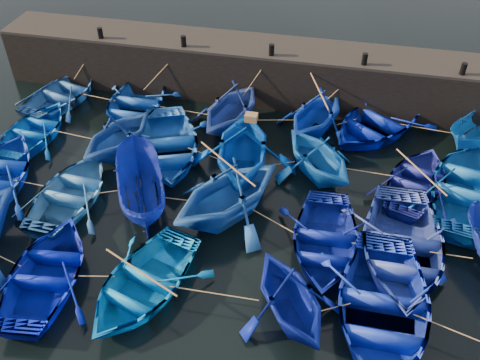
# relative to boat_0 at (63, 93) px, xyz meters

# --- Properties ---
(ground) EXTENTS (120.00, 120.00, 0.00)m
(ground) POSITION_rel_boat_0_xyz_m (9.57, -7.91, -0.47)
(ground) COLOR black
(ground) RESTS_ON ground
(quay_wall) EXTENTS (26.00, 2.50, 2.50)m
(quay_wall) POSITION_rel_boat_0_xyz_m (9.57, 2.59, 0.78)
(quay_wall) COLOR black
(quay_wall) RESTS_ON ground
(quay_top) EXTENTS (26.00, 2.50, 0.12)m
(quay_top) POSITION_rel_boat_0_xyz_m (9.57, 2.59, 2.09)
(quay_top) COLOR black
(quay_top) RESTS_ON quay_wall
(bollard_0) EXTENTS (0.24, 0.24, 0.50)m
(bollard_0) POSITION_rel_boat_0_xyz_m (1.57, 1.69, 2.40)
(bollard_0) COLOR black
(bollard_0) RESTS_ON quay_top
(bollard_1) EXTENTS (0.24, 0.24, 0.50)m
(bollard_1) POSITION_rel_boat_0_xyz_m (5.57, 1.69, 2.40)
(bollard_1) COLOR black
(bollard_1) RESTS_ON quay_top
(bollard_2) EXTENTS (0.24, 0.24, 0.50)m
(bollard_2) POSITION_rel_boat_0_xyz_m (9.57, 1.69, 2.40)
(bollard_2) COLOR black
(bollard_2) RESTS_ON quay_top
(bollard_3) EXTENTS (0.24, 0.24, 0.50)m
(bollard_3) POSITION_rel_boat_0_xyz_m (13.57, 1.69, 2.40)
(bollard_3) COLOR black
(bollard_3) RESTS_ON quay_top
(bollard_4) EXTENTS (0.24, 0.24, 0.50)m
(bollard_4) POSITION_rel_boat_0_xyz_m (17.57, 1.69, 2.40)
(bollard_4) COLOR black
(bollard_4) RESTS_ON quay_top
(boat_0) EXTENTS (4.34, 5.26, 0.95)m
(boat_0) POSITION_rel_boat_0_xyz_m (0.00, 0.00, 0.00)
(boat_0) COLOR #1E4E8A
(boat_0) RESTS_ON ground
(boat_1) EXTENTS (3.74, 5.17, 1.06)m
(boat_1) POSITION_rel_boat_0_xyz_m (3.66, -0.24, 0.06)
(boat_1) COLOR #0F41A6
(boat_1) RESTS_ON ground
(boat_2) EXTENTS (4.63, 5.03, 2.20)m
(boat_2) POSITION_rel_boat_0_xyz_m (8.25, -0.47, 0.63)
(boat_2) COLOR navy
(boat_2) RESTS_ON ground
(boat_3) EXTENTS (4.67, 4.98, 2.10)m
(boat_3) POSITION_rel_boat_0_xyz_m (11.89, -0.05, 0.57)
(boat_3) COLOR #092FA8
(boat_3) RESTS_ON ground
(boat_4) EXTENTS (6.30, 6.69, 1.13)m
(boat_4) POSITION_rel_boat_0_xyz_m (14.50, 0.60, 0.09)
(boat_4) COLOR #011390
(boat_4) RESTS_ON ground
(boat_5) EXTENTS (3.50, 4.17, 1.55)m
(boat_5) POSITION_rel_boat_0_xyz_m (18.60, 0.37, 0.30)
(boat_5) COLOR #0D4E95
(boat_5) RESTS_ON ground
(boat_6) EXTENTS (3.34, 4.48, 0.89)m
(boat_6) POSITION_rel_boat_0_xyz_m (0.21, -3.05, -0.03)
(boat_6) COLOR blue
(boat_6) RESTS_ON ground
(boat_7) EXTENTS (4.48, 4.80, 2.05)m
(boat_7) POSITION_rel_boat_0_xyz_m (4.21, -3.30, 0.55)
(boat_7) COLOR navy
(boat_7) RESTS_ON ground
(boat_8) EXTENTS (5.54, 6.41, 1.11)m
(boat_8) POSITION_rel_boat_0_xyz_m (6.14, -3.01, 0.08)
(boat_8) COLOR blue
(boat_8) RESTS_ON ground
(boat_9) EXTENTS (4.83, 5.41, 2.57)m
(boat_9) POSITION_rel_boat_0_xyz_m (9.42, -3.49, 0.81)
(boat_9) COLOR #003B9F
(boat_9) RESTS_ON ground
(boat_10) EXTENTS (5.06, 5.12, 2.04)m
(boat_10) POSITION_rel_boat_0_xyz_m (12.29, -2.98, 0.55)
(boat_10) COLOR #0C56B7
(boat_10) RESTS_ON ground
(boat_11) EXTENTS (4.33, 5.14, 0.91)m
(boat_11) POSITION_rel_boat_0_xyz_m (16.10, -3.06, -0.02)
(boat_11) COLOR navy
(boat_11) RESTS_ON ground
(boat_12) EXTENTS (5.24, 6.53, 1.21)m
(boat_12) POSITION_rel_boat_0_xyz_m (17.93, -3.17, 0.13)
(boat_12) COLOR #0B53AA
(boat_12) RESTS_ON ground
(boat_14) EXTENTS (3.55, 4.78, 0.95)m
(boat_14) POSITION_rel_boat_0_xyz_m (3.59, -6.45, 0.00)
(boat_14) COLOR #2D6BB2
(boat_14) RESTS_ON ground
(boat_15) EXTENTS (3.46, 4.77, 1.73)m
(boat_15) POSITION_rel_boat_0_xyz_m (6.18, -6.10, 0.39)
(boat_15) COLOR navy
(boat_15) RESTS_ON ground
(boat_16) EXTENTS (6.00, 6.14, 2.46)m
(boat_16) POSITION_rel_boat_0_xyz_m (9.42, -6.04, 0.75)
(boat_16) COLOR #184FA2
(boat_16) RESTS_ON ground
(boat_17) EXTENTS (3.59, 4.87, 0.98)m
(boat_17) POSITION_rel_boat_0_xyz_m (12.93, -6.92, 0.01)
(boat_17) COLOR navy
(boat_17) RESTS_ON ground
(boat_18) EXTENTS (4.20, 5.81, 1.19)m
(boat_18) POSITION_rel_boat_0_xyz_m (15.42, -6.77, 0.12)
(boat_18) COLOR #263D96
(boat_18) RESTS_ON ground
(boat_21) EXTENTS (3.89, 5.06, 0.97)m
(boat_21) POSITION_rel_boat_0_xyz_m (4.59, -10.17, 0.01)
(boat_21) COLOR #000D99
(boat_21) RESTS_ON ground
(boat_22) EXTENTS (4.53, 5.44, 0.97)m
(boat_22) POSITION_rel_boat_0_xyz_m (7.64, -9.92, 0.01)
(boat_22) COLOR blue
(boat_22) RESTS_ON ground
(boat_23) EXTENTS (4.65, 4.79, 1.92)m
(boat_23) POSITION_rel_boat_0_xyz_m (12.17, -9.85, 0.49)
(boat_23) COLOR #04127F
(boat_23) RESTS_ON ground
(boat_24) EXTENTS (4.16, 5.81, 1.20)m
(boat_24) POSITION_rel_boat_0_xyz_m (14.83, -9.38, 0.13)
(boat_24) COLOR #0F28C2
(boat_24) RESTS_ON ground
(wooden_crate) EXTENTS (0.45, 0.36, 0.28)m
(wooden_crate) POSITION_rel_boat_0_xyz_m (9.72, -3.49, 2.23)
(wooden_crate) COLOR brown
(wooden_crate) RESTS_ON boat_9
(mooring_ropes) EXTENTS (18.63, 12.01, 2.10)m
(mooring_ropes) POSITION_rel_boat_0_xyz_m (9.47, -2.84, 0.40)
(mooring_ropes) COLOR tan
(mooring_ropes) RESTS_ON ground
(loose_oars) EXTENTS (10.72, 11.96, 1.61)m
(loose_oars) POSITION_rel_boat_0_xyz_m (11.26, -4.77, 1.16)
(loose_oars) COLOR #99724C
(loose_oars) RESTS_ON ground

